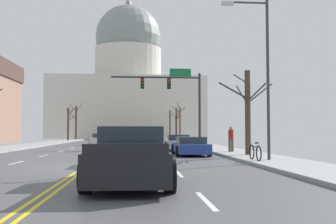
{
  "coord_description": "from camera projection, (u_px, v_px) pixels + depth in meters",
  "views": [
    {
      "loc": [
        2.05,
        -16.55,
        1.44
      ],
      "look_at": [
        5.71,
        28.46,
        3.76
      ],
      "focal_mm": 41.18,
      "sensor_mm": 36.0,
      "label": 1
    }
  ],
  "objects": [
    {
      "name": "bare_tree_06",
      "position": [
        247.0,
        110.0,
        22.04
      ],
      "size": [
        2.82,
        2.25,
        4.83
      ],
      "color": "#423328",
      "rests_on": "ground"
    },
    {
      "name": "sedan_near_02",
      "position": [
        127.0,
        151.0,
        16.96
      ],
      "size": [
        1.98,
        4.55,
        1.23
      ],
      "color": "navy",
      "rests_on": "ground"
    },
    {
      "name": "bare_tree_00",
      "position": [
        176.0,
        123.0,
        60.92
      ],
      "size": [
        1.42,
        2.45,
        5.05
      ],
      "color": "#423328",
      "rests_on": "ground"
    },
    {
      "name": "pickup_truck_near_03",
      "position": [
        131.0,
        158.0,
        10.75
      ],
      "size": [
        2.35,
        5.29,
        1.59
      ],
      "color": "black",
      "rests_on": "ground"
    },
    {
      "name": "signal_gantry",
      "position": [
        175.0,
        91.0,
        33.95
      ],
      "size": [
        7.91,
        0.41,
        6.89
      ],
      "color": "#28282D",
      "rests_on": "ground"
    },
    {
      "name": "sedan_near_01",
      "position": [
        190.0,
        146.0,
        23.67
      ],
      "size": [
        2.11,
        4.7,
        1.13
      ],
      "color": "navy",
      "rests_on": "ground"
    },
    {
      "name": "bare_tree_01",
      "position": [
        68.0,
        123.0,
        59.02
      ],
      "size": [
        1.36,
        2.79,
        5.0
      ],
      "color": "#423328",
      "rests_on": "ground"
    },
    {
      "name": "pedestrian_00",
      "position": [
        231.0,
        138.0,
        25.24
      ],
      "size": [
        0.35,
        0.34,
        1.66
      ],
      "color": "#4C4238",
      "rests_on": "ground"
    },
    {
      "name": "bicycle_parked",
      "position": [
        255.0,
        152.0,
        17.78
      ],
      "size": [
        0.12,
        1.77,
        0.85
      ],
      "color": "black",
      "rests_on": "ground"
    },
    {
      "name": "sedan_oncoming_00",
      "position": [
        101.0,
        140.0,
        41.24
      ],
      "size": [
        2.17,
        4.32,
        1.25
      ],
      "color": "silver",
      "rests_on": "ground"
    },
    {
      "name": "sedan_oncoming_01",
      "position": [
        106.0,
        138.0,
        49.78
      ],
      "size": [
        2.04,
        4.62,
        1.23
      ],
      "color": "black",
      "rests_on": "ground"
    },
    {
      "name": "bare_tree_03",
      "position": [
        76.0,
        122.0,
        66.58
      ],
      "size": [
        2.34,
        1.09,
        6.23
      ],
      "color": "#4C3D2D",
      "rests_on": "ground"
    },
    {
      "name": "bare_tree_02",
      "position": [
        180.0,
        122.0,
        51.97
      ],
      "size": [
        1.88,
        2.16,
        5.18
      ],
      "color": "brown",
      "rests_on": "ground"
    },
    {
      "name": "bare_tree_04",
      "position": [
        170.0,
        124.0,
        68.88
      ],
      "size": [
        0.64,
        2.51,
        5.21
      ],
      "color": "#4C3D2D",
      "rests_on": "ground"
    },
    {
      "name": "ground",
      "position": [
        88.0,
        165.0,
        16.23
      ],
      "size": [
        20.0,
        180.0,
        0.2
      ],
      "color": "#4D4D52"
    },
    {
      "name": "capitol_building",
      "position": [
        128.0,
        85.0,
        88.24
      ],
      "size": [
        33.49,
        18.63,
        32.96
      ],
      "color": "beige",
      "rests_on": "ground"
    },
    {
      "name": "street_lamp_right",
      "position": [
        262.0,
        64.0,
        18.1
      ],
      "size": [
        2.26,
        0.24,
        7.56
      ],
      "color": "#333338",
      "rests_on": "ground"
    },
    {
      "name": "sedan_near_00",
      "position": [
        178.0,
        143.0,
        29.88
      ],
      "size": [
        2.1,
        4.5,
        1.21
      ],
      "color": "#9EA3A8",
      "rests_on": "ground"
    }
  ]
}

